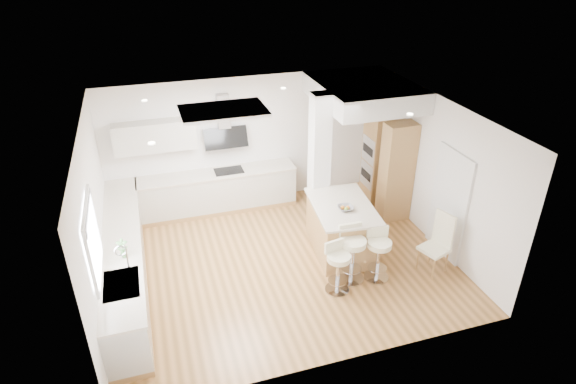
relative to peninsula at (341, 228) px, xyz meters
name	(u,v)px	position (x,y,z in m)	size (l,w,h in m)	color
ground	(282,261)	(-1.16, -0.01, -0.49)	(6.00, 6.00, 0.00)	#B07A41
ceiling	(282,261)	(-1.16, -0.01, -0.49)	(6.00, 5.00, 0.02)	silver
wall_back	(248,141)	(-1.16, 2.49, 0.91)	(6.00, 0.04, 2.80)	white
wall_left	(95,222)	(-4.16, -0.01, 0.91)	(0.04, 5.00, 2.80)	white
wall_right	(435,171)	(1.84, -0.01, 0.91)	(0.04, 5.00, 2.80)	white
skylight	(224,111)	(-1.95, 0.59, 2.28)	(4.10, 2.10, 0.06)	white
window_left	(92,237)	(-4.12, -0.91, 1.20)	(0.06, 1.28, 1.07)	silver
doorway_right	(449,205)	(1.81, -0.61, 0.51)	(0.05, 1.00, 2.10)	#474138
counter_left	(125,260)	(-3.86, 0.22, -0.03)	(0.63, 4.50, 1.35)	tan
counter_back	(210,182)	(-2.08, 2.21, 0.20)	(3.62, 0.63, 2.50)	tan
pillar	(319,164)	(-0.11, 0.94, 0.91)	(0.35, 0.35, 2.80)	white
soffit	(363,92)	(0.94, 1.39, 2.11)	(1.78, 2.20, 0.40)	silver
oven_column	(386,164)	(1.51, 1.22, 0.56)	(0.63, 1.21, 2.10)	tan
peninsula	(341,228)	(0.00, 0.00, 0.00)	(1.22, 1.71, 1.05)	tan
bar_stool_a	(338,265)	(-0.52, -1.06, 0.02)	(0.48, 0.48, 0.92)	silver
bar_stool_b	(352,251)	(-0.17, -0.85, 0.09)	(0.48, 0.48, 1.04)	silver
bar_stool_c	(378,252)	(0.28, -0.95, 0.05)	(0.49, 0.49, 0.96)	silver
dining_chair	(439,240)	(1.40, -1.04, 0.11)	(0.55, 0.55, 1.12)	#F4EEC7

